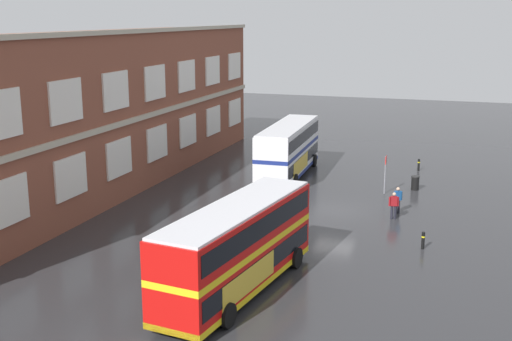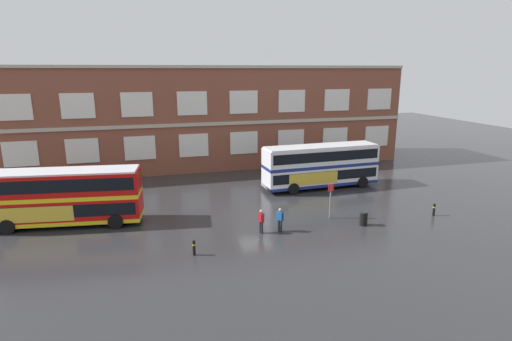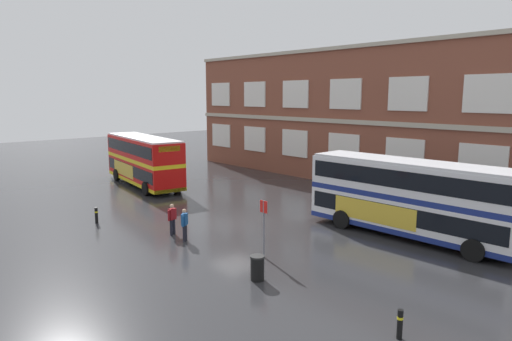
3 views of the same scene
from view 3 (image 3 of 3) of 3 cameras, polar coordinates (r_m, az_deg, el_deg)
name	(u,v)px [view 3 (image 3 of 3)]	position (r m, az deg, el deg)	size (l,w,h in m)	color
ground_plane	(260,218)	(27.73, 0.55, -6.03)	(120.00, 120.00, 0.00)	#2B2B2D
brick_terminal_building	(401,118)	(39.42, 17.96, 6.31)	(44.18, 8.19, 11.39)	brown
double_decker_near	(143,160)	(38.42, -14.11, 1.32)	(11.24, 4.02, 4.07)	red
double_decker_middle	(409,197)	(24.98, 18.87, -3.21)	(11.09, 3.18, 4.07)	silver
waiting_passenger	(172,218)	(24.65, -10.58, -5.93)	(0.34, 0.64, 1.70)	black
second_passenger	(185,223)	(23.52, -9.05, -6.64)	(0.47, 0.57, 1.70)	black
bus_stand_flag	(264,223)	(20.73, 1.00, -6.71)	(0.44, 0.10, 2.70)	slate
station_litter_bin	(257,268)	(18.64, 0.17, -12.24)	(0.60, 0.60, 1.03)	black
safety_bollard_west	(96,215)	(28.09, -19.60, -5.35)	(0.19, 0.19, 0.95)	black
safety_bollard_east	(400,324)	(15.25, 17.79, -18.03)	(0.19, 0.19, 0.95)	black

